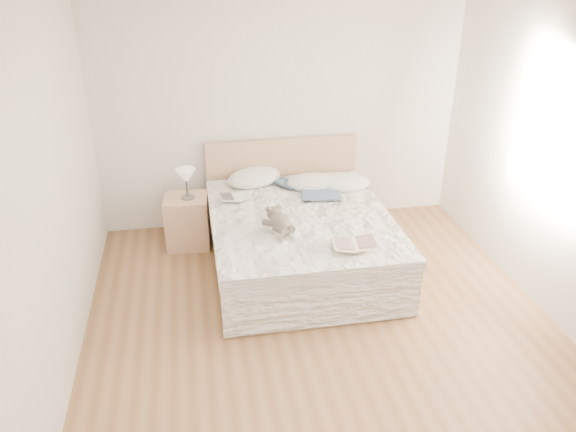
% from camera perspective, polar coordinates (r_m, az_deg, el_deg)
% --- Properties ---
extents(floor, '(4.00, 4.50, 0.00)m').
position_cam_1_polar(floor, '(4.82, 3.88, -12.03)').
color(floor, brown).
rests_on(floor, ground).
extents(wall_back, '(4.00, 0.02, 2.70)m').
position_cam_1_polar(wall_back, '(6.20, -0.76, 11.08)').
color(wall_back, silver).
rests_on(wall_back, ground).
extents(wall_front, '(4.00, 0.02, 2.70)m').
position_cam_1_polar(wall_front, '(2.37, 18.70, -19.35)').
color(wall_front, silver).
rests_on(wall_front, ground).
extents(wall_left, '(0.02, 4.50, 2.70)m').
position_cam_1_polar(wall_left, '(4.13, -23.54, 0.61)').
color(wall_left, silver).
rests_on(wall_left, ground).
extents(window, '(0.02, 1.30, 1.10)m').
position_cam_1_polar(window, '(5.18, 25.60, 6.45)').
color(window, white).
rests_on(window, wall_right).
extents(bed, '(1.72, 2.14, 1.00)m').
position_cam_1_polar(bed, '(5.62, 1.10, -2.12)').
color(bed, tan).
rests_on(bed, floor).
extents(nightstand, '(0.48, 0.43, 0.56)m').
position_cam_1_polar(nightstand, '(6.07, -10.17, -0.54)').
color(nightstand, tan).
rests_on(nightstand, floor).
extents(table_lamp, '(0.27, 0.27, 0.32)m').
position_cam_1_polar(table_lamp, '(5.85, -10.32, 3.87)').
color(table_lamp, '#544F49').
rests_on(table_lamp, nightstand).
extents(pillow_left, '(0.76, 0.68, 0.19)m').
position_cam_1_polar(pillow_left, '(6.16, -3.43, 3.93)').
color(pillow_left, white).
rests_on(pillow_left, bed).
extents(pillow_middle, '(0.56, 0.40, 0.17)m').
position_cam_1_polar(pillow_middle, '(6.03, 2.52, 3.43)').
color(pillow_middle, silver).
rests_on(pillow_middle, bed).
extents(pillow_right, '(0.56, 0.40, 0.17)m').
position_cam_1_polar(pillow_right, '(6.05, 5.79, 3.39)').
color(pillow_right, white).
rests_on(pillow_right, bed).
extents(blouse, '(0.69, 0.73, 0.02)m').
position_cam_1_polar(blouse, '(5.91, 3.26, 2.83)').
color(blouse, '#2E4760').
rests_on(blouse, bed).
extents(photo_book, '(0.34, 0.25, 0.02)m').
position_cam_1_polar(photo_book, '(5.72, -5.43, 1.91)').
color(photo_book, white).
rests_on(photo_book, bed).
extents(childrens_book, '(0.43, 0.32, 0.03)m').
position_cam_1_polar(childrens_book, '(4.87, 6.81, -2.83)').
color(childrens_book, '#FAEFC5').
rests_on(childrens_book, bed).
extents(teddy_bear, '(0.32, 0.38, 0.17)m').
position_cam_1_polar(teddy_bear, '(5.05, -0.78, -1.24)').
color(teddy_bear, '#5F544A').
rests_on(teddy_bear, bed).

